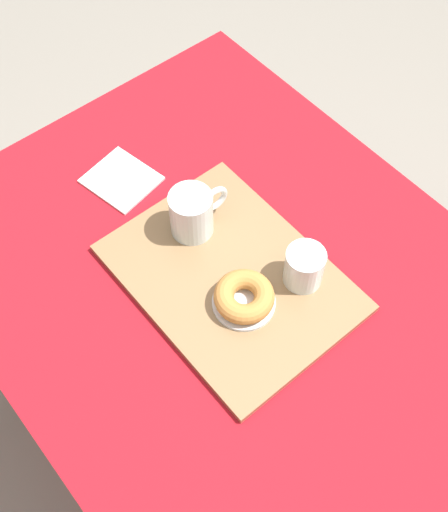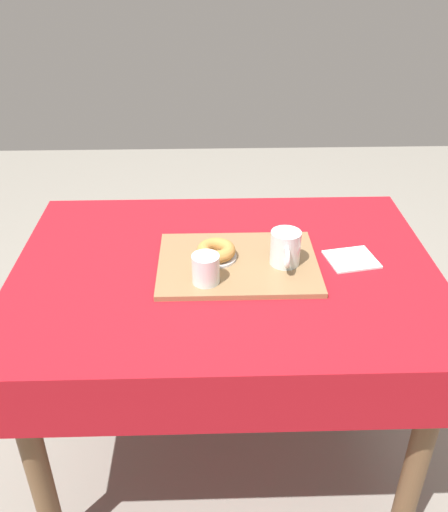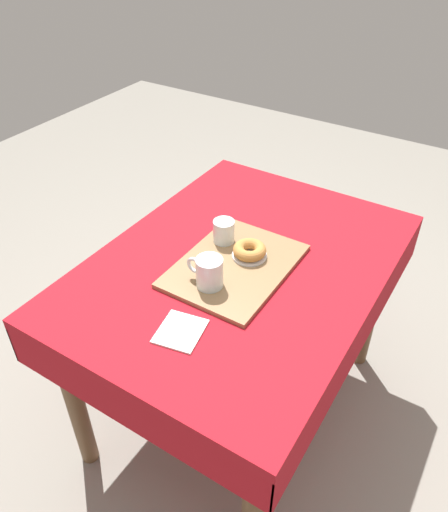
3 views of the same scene
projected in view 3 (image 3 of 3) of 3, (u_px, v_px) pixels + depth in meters
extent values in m
plane|color=gray|center=(237.00, 403.00, 2.12)|extent=(6.00, 6.00, 0.00)
cube|color=#A8141E|center=(240.00, 266.00, 1.67)|extent=(1.20, 0.89, 0.04)
cube|color=#A8141E|center=(140.00, 246.00, 1.91)|extent=(1.20, 0.01, 0.14)
cube|color=#A8141E|center=(363.00, 336.00, 1.54)|extent=(1.20, 0.01, 0.14)
cube|color=#A8141E|center=(311.00, 208.00, 2.13)|extent=(0.01, 0.89, 0.14)
cube|color=#A8141E|center=(125.00, 412.00, 1.32)|extent=(0.01, 0.89, 0.14)
cylinder|color=brown|center=(230.00, 248.00, 2.39)|extent=(0.06, 0.06, 0.72)
cylinder|color=brown|center=(74.00, 397.00, 1.71)|extent=(0.06, 0.06, 0.72)
cylinder|color=brown|center=(372.00, 301.00, 2.10)|extent=(0.06, 0.06, 0.72)
cylinder|color=brown|center=(253.00, 508.00, 1.41)|extent=(0.06, 0.06, 0.72)
cube|color=olive|center=(235.00, 266.00, 1.63)|extent=(0.45, 0.33, 0.01)
cylinder|color=silver|center=(210.00, 272.00, 1.51)|extent=(0.08, 0.08, 0.10)
cylinder|color=#5B230A|center=(210.00, 275.00, 1.52)|extent=(0.07, 0.07, 0.07)
torus|color=silver|center=(195.00, 265.00, 1.54)|extent=(0.01, 0.06, 0.06)
cylinder|color=silver|center=(224.00, 231.00, 1.70)|extent=(0.07, 0.07, 0.08)
cylinder|color=silver|center=(224.00, 233.00, 1.71)|extent=(0.06, 0.06, 0.06)
cylinder|color=silver|center=(249.00, 255.00, 1.66)|extent=(0.12, 0.12, 0.01)
torus|color=#BC7F3D|center=(250.00, 250.00, 1.64)|extent=(0.11, 0.11, 0.04)
cube|color=white|center=(180.00, 331.00, 1.40)|extent=(0.16, 0.15, 0.01)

